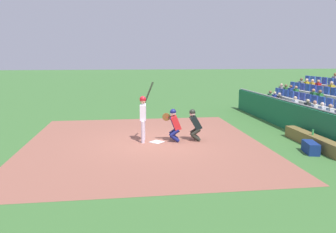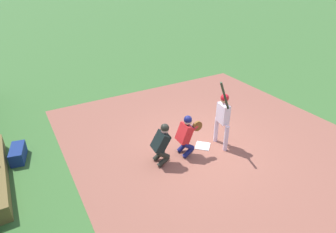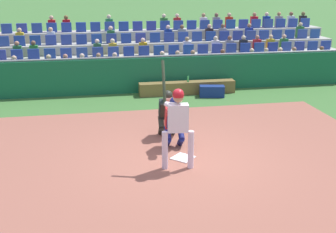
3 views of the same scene
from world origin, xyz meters
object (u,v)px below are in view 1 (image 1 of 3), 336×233
dugout_bench (313,141)px  equipment_duffel_bag (311,148)px  water_bottle_on_bench (313,132)px  batter_at_plate (143,113)px  home_plate_umpire (195,123)px  home_plate_marker (157,142)px  catcher_crouching (174,123)px

dugout_bench → equipment_duffel_bag: dugout_bench is taller
water_bottle_on_bench → equipment_duffel_bag: bearing=145.9°
batter_at_plate → home_plate_umpire: 2.04m
home_plate_marker → catcher_crouching: bearing=-83.9°
home_plate_umpire → batter_at_plate: bearing=85.5°
batter_at_plate → catcher_crouching: 1.24m
dugout_bench → home_plate_marker: bearing=76.0°
home_plate_umpire → water_bottle_on_bench: (-1.49, -4.05, -0.15)m
batter_at_plate → equipment_duffel_bag: size_ratio=2.73×
batter_at_plate → home_plate_umpire: batter_at_plate is taller
batter_at_plate → home_plate_umpire: (-0.16, -1.99, -0.41)m
water_bottle_on_bench → equipment_duffel_bag: 0.95m
catcher_crouching → equipment_duffel_bag: catcher_crouching is taller
equipment_duffel_bag → batter_at_plate: bearing=78.6°
water_bottle_on_bench → home_plate_umpire: bearing=69.9°
catcher_crouching → water_bottle_on_bench: bearing=-106.9°
batter_at_plate → dugout_bench: size_ratio=0.68×
water_bottle_on_bench → equipment_duffel_bag: size_ratio=0.24×
catcher_crouching → dugout_bench: catcher_crouching is taller
home_plate_marker → home_plate_umpire: 1.64m
home_plate_marker → equipment_duffel_bag: bearing=-112.9°
home_plate_marker → home_plate_umpire: home_plate_umpire is taller
home_plate_marker → equipment_duffel_bag: 5.49m
home_plate_marker → dugout_bench: dugout_bench is taller
home_plate_umpire → water_bottle_on_bench: home_plate_umpire is taller
batter_at_plate → dugout_bench: 6.34m
dugout_bench → home_plate_umpire: bearing=70.2°
water_bottle_on_bench → batter_at_plate: bearing=74.8°
dugout_bench → water_bottle_on_bench: 0.32m
home_plate_umpire → home_plate_marker: bearing=93.1°
home_plate_marker → equipment_duffel_bag: equipment_duffel_bag is taller
home_plate_umpire → dugout_bench: size_ratio=0.37×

